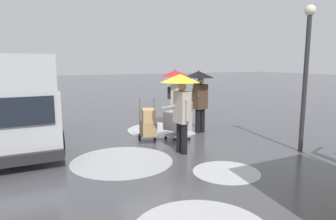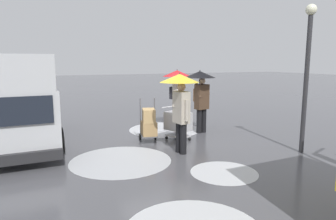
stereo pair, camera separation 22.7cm
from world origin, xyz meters
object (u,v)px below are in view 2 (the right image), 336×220
object	(u,v)px
shopping_cart_vendor	(178,122)
pedestrian_black_side	(177,85)
pedestrian_pink_side	(201,87)
cargo_van_parked_right	(15,106)
hand_dolly_boxes	(149,123)
pedestrian_white_side	(180,94)
street_lamp	(307,64)

from	to	relation	value
shopping_cart_vendor	pedestrian_black_side	xyz separation A→B (m)	(-0.75, -1.65, 1.00)
pedestrian_black_side	pedestrian_pink_side	bearing A→B (deg)	109.03
cargo_van_parked_right	pedestrian_pink_side	xyz separation A→B (m)	(-5.65, 0.67, 0.39)
hand_dolly_boxes	pedestrian_black_side	size ratio (longest dim) A/B	0.61
pedestrian_pink_side	pedestrian_black_side	distance (m)	1.13
cargo_van_parked_right	pedestrian_black_side	size ratio (longest dim) A/B	2.51
pedestrian_black_side	pedestrian_white_side	bearing A→B (deg)	66.00
hand_dolly_boxes	pedestrian_white_side	world-z (taller)	pedestrian_white_side
cargo_van_parked_right	hand_dolly_boxes	bearing A→B (deg)	162.83
pedestrian_pink_side	cargo_van_parked_right	bearing A→B (deg)	-6.72
cargo_van_parked_right	shopping_cart_vendor	world-z (taller)	cargo_van_parked_right
hand_dolly_boxes	pedestrian_white_side	xyz separation A→B (m)	(-0.40, 1.33, 1.00)
hand_dolly_boxes	street_lamp	size ratio (longest dim) A/B	0.34
pedestrian_black_side	pedestrian_white_side	size ratio (longest dim) A/B	1.00
hand_dolly_boxes	pedestrian_pink_side	distance (m)	2.30
cargo_van_parked_right	pedestrian_white_side	xyz separation A→B (m)	(-4.02, 2.45, 0.41)
street_lamp	pedestrian_pink_side	bearing A→B (deg)	-66.26
pedestrian_black_side	street_lamp	world-z (taller)	street_lamp
pedestrian_white_side	street_lamp	bearing A→B (deg)	156.19
shopping_cart_vendor	pedestrian_pink_side	world-z (taller)	pedestrian_pink_side
shopping_cart_vendor	street_lamp	distance (m)	3.98
hand_dolly_boxes	pedestrian_black_side	distance (m)	2.46
shopping_cart_vendor	pedestrian_white_side	distance (m)	1.65
hand_dolly_boxes	pedestrian_white_side	bearing A→B (deg)	106.67
street_lamp	cargo_van_parked_right	bearing A→B (deg)	-28.27
cargo_van_parked_right	hand_dolly_boxes	xyz separation A→B (m)	(-3.62, 1.12, -0.59)
shopping_cart_vendor	pedestrian_black_side	bearing A→B (deg)	-114.52
cargo_van_parked_right	hand_dolly_boxes	size ratio (longest dim) A/B	4.09
cargo_van_parked_right	pedestrian_pink_side	bearing A→B (deg)	173.28
pedestrian_black_side	pedestrian_white_side	world-z (taller)	same
pedestrian_pink_side	street_lamp	xyz separation A→B (m)	(-1.37, 3.11, 0.80)
street_lamp	pedestrian_black_side	bearing A→B (deg)	-67.43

